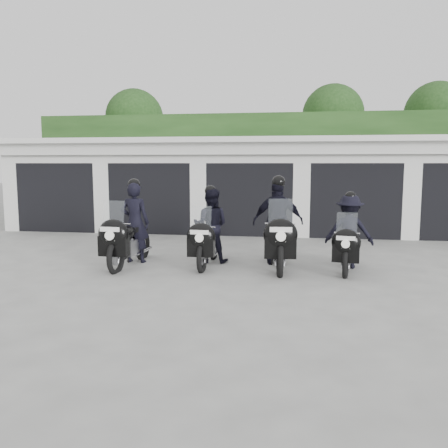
# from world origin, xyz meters

# --- Properties ---
(ground) EXTENTS (80.00, 80.00, 0.00)m
(ground) POSITION_xyz_m (0.00, 0.00, 0.00)
(ground) COLOR #9A9B95
(ground) RESTS_ON ground
(garage_block) EXTENTS (16.40, 6.80, 2.96)m
(garage_block) POSITION_xyz_m (-0.00, 8.06, 1.42)
(garage_block) COLOR silver
(garage_block) RESTS_ON ground
(background_vegetation) EXTENTS (20.00, 3.90, 5.80)m
(background_vegetation) POSITION_xyz_m (0.37, 12.92, 2.77)
(background_vegetation) COLOR #193714
(background_vegetation) RESTS_ON ground
(police_bike_a) EXTENTS (0.72, 2.21, 1.92)m
(police_bike_a) POSITION_xyz_m (-2.14, 1.01, 0.76)
(police_bike_a) COLOR black
(police_bike_a) RESTS_ON ground
(police_bike_b) EXTENTS (0.80, 2.03, 1.77)m
(police_bike_b) POSITION_xyz_m (-0.47, 1.40, 0.75)
(police_bike_b) COLOR black
(police_bike_b) RESTS_ON ground
(police_bike_c) EXTENTS (1.13, 2.30, 2.00)m
(police_bike_c) POSITION_xyz_m (1.03, 1.38, 0.85)
(police_bike_c) COLOR black
(police_bike_c) RESTS_ON ground
(police_bike_d) EXTENTS (1.07, 1.90, 1.67)m
(police_bike_d) POSITION_xyz_m (2.49, 1.33, 0.71)
(police_bike_d) COLOR black
(police_bike_d) RESTS_ON ground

